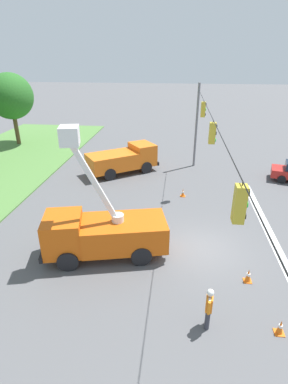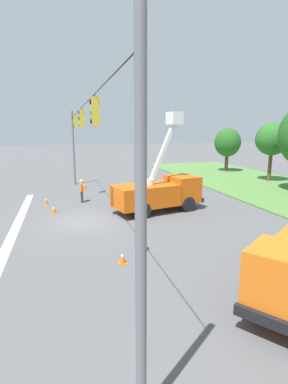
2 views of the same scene
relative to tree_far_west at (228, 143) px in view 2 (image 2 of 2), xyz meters
name	(u,v)px [view 2 (image 2 of 2)]	position (x,y,z in m)	size (l,w,h in m)	color
ground_plane	(86,221)	(17.35, -19.67, -3.80)	(200.00, 200.00, 0.00)	#565659
signal_gantry	(83,147)	(17.40, -19.68, 0.64)	(26.20, 0.33, 7.20)	slate
tree_far_west	(228,143)	(0.00, 0.00, 0.00)	(3.49, 3.29, 5.66)	brown
tree_west	(272,139)	(8.04, 0.39, 0.65)	(3.42, 3.37, 6.16)	brown
utility_truck_bucket_lift	(159,191)	(16.24, -14.65, -2.42)	(3.61, 6.42, 6.56)	#D6560F
road_worker	(82,189)	(12.29, -19.54, -2.80)	(0.64, 0.29, 1.77)	#383842
traffic_cone_foreground_left	(54,209)	(15.00, -21.54, -3.48)	(0.36, 0.36, 0.66)	orange
traffic_cone_mid_left	(46,201)	(12.29, -22.15, -3.51)	(0.36, 0.36, 0.61)	orange
traffic_cone_mid_right	(123,257)	(23.62, -18.67, -3.52)	(0.36, 0.36, 0.59)	orange
traffic_cone_lane_edge_b	(85,185)	(7.11, -18.91, -3.43)	(0.36, 0.36, 0.75)	orange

